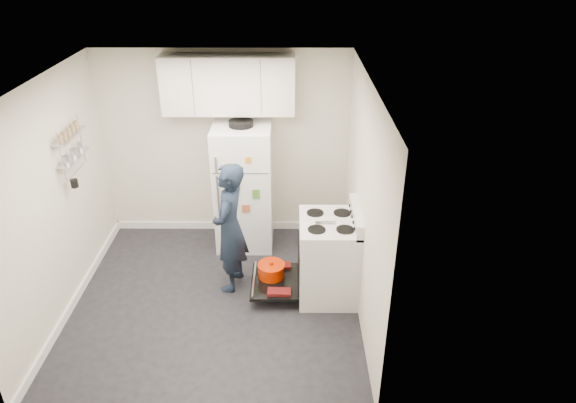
{
  "coord_description": "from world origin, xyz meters",
  "views": [
    {
      "loc": [
        0.84,
        -4.66,
        3.75
      ],
      "look_at": [
        0.82,
        0.42,
        1.05
      ],
      "focal_mm": 32.0,
      "sensor_mm": 36.0,
      "label": 1
    }
  ],
  "objects_px": {
    "person": "(230,228)",
    "open_oven_door": "(273,276)",
    "refrigerator": "(244,186)",
    "electric_range": "(327,258)"
  },
  "relations": [
    {
      "from": "open_oven_door",
      "to": "person",
      "type": "distance_m",
      "value": 0.76
    },
    {
      "from": "electric_range",
      "to": "open_oven_door",
      "type": "height_order",
      "value": "electric_range"
    },
    {
      "from": "person",
      "to": "open_oven_door",
      "type": "bearing_deg",
      "value": 89.23
    },
    {
      "from": "open_oven_door",
      "to": "electric_range",
      "type": "bearing_deg",
      "value": -3.79
    },
    {
      "from": "electric_range",
      "to": "refrigerator",
      "type": "relative_size",
      "value": 0.64
    },
    {
      "from": "open_oven_door",
      "to": "person",
      "type": "relative_size",
      "value": 0.45
    },
    {
      "from": "refrigerator",
      "to": "person",
      "type": "bearing_deg",
      "value": -94.9
    },
    {
      "from": "open_oven_door",
      "to": "refrigerator",
      "type": "distance_m",
      "value": 1.3
    },
    {
      "from": "refrigerator",
      "to": "person",
      "type": "xyz_separation_m",
      "value": [
        -0.08,
        -0.96,
        -0.05
      ]
    },
    {
      "from": "person",
      "to": "electric_range",
      "type": "bearing_deg",
      "value": 93.55
    }
  ]
}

